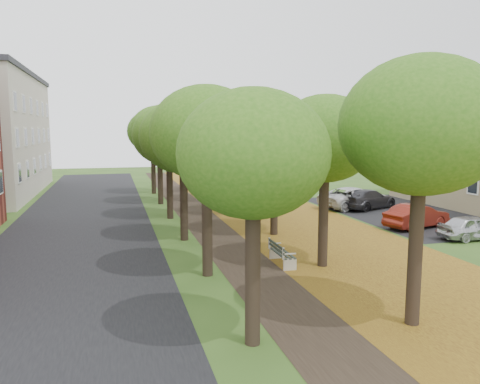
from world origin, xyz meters
TOP-DOWN VIEW (x-y plane):
  - ground at (0.00, 0.00)m, footprint 120.00×120.00m
  - street_asphalt at (-7.50, 15.00)m, footprint 8.00×70.00m
  - footpath at (0.00, 15.00)m, footprint 3.20×70.00m
  - leaf_verge at (5.00, 15.00)m, footprint 7.50×70.00m
  - parking_lot at (13.50, 16.00)m, footprint 9.00×16.00m
  - tree_row_west at (-2.20, 15.00)m, footprint 4.17×34.17m
  - tree_row_east at (2.60, 15.00)m, footprint 4.17×34.17m
  - bench at (1.02, 6.62)m, footprint 0.60×1.95m
  - car_silver at (12.05, 8.26)m, footprint 3.70×1.56m
  - car_red at (11.00, 11.48)m, footprint 4.37×2.52m
  - car_grey at (11.75, 18.02)m, footprint 5.17×3.69m
  - car_white at (11.00, 18.56)m, footprint 5.77×3.63m

SIDE VIEW (x-z plane):
  - ground at x=0.00m, z-range 0.00..0.00m
  - street_asphalt at x=-7.50m, z-range 0.00..0.01m
  - parking_lot at x=13.50m, z-range 0.00..0.01m
  - footpath at x=0.00m, z-range 0.00..0.01m
  - leaf_verge at x=5.00m, z-range 0.00..0.01m
  - bench at x=1.02m, z-range 0.02..0.94m
  - car_silver at x=12.05m, z-range 0.00..1.25m
  - car_red at x=11.00m, z-range 0.00..1.36m
  - car_grey at x=11.75m, z-range 0.00..1.39m
  - car_white at x=11.00m, z-range 0.00..1.49m
  - tree_row_west at x=-2.20m, z-range 1.72..8.78m
  - tree_row_east at x=2.60m, z-range 1.72..8.78m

